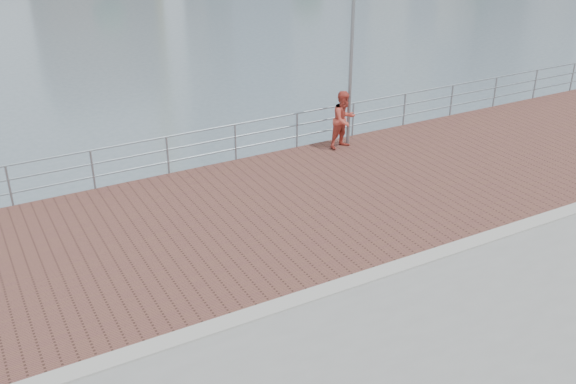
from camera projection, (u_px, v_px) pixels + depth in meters
water at (333, 366)px, 13.71m from camera, size 400.00×400.00×0.00m
brick_lane at (256, 215)px, 15.67m from camera, size 40.00×6.80×0.02m
curb at (336, 287)px, 12.83m from camera, size 40.00×0.40×0.06m
guardrail at (202, 144)px, 18.06m from camera, size 39.06×0.06×1.13m
street_lamp at (361, 22)px, 18.03m from camera, size 0.39×1.13×5.35m
bystander at (344, 120)px, 19.31m from camera, size 0.97×0.82×1.77m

